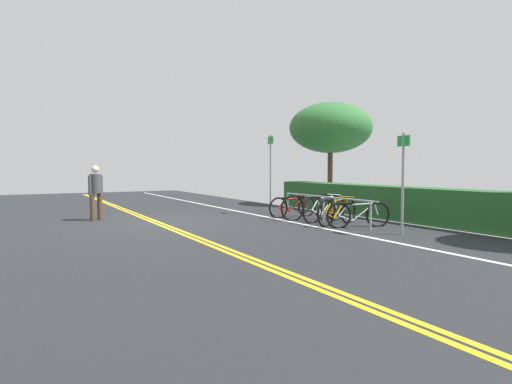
{
  "coord_description": "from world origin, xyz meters",
  "views": [
    {
      "loc": [
        11.63,
        -3.34,
        1.53
      ],
      "look_at": [
        2.66,
        1.7,
        0.94
      ],
      "focal_mm": 29.91,
      "sensor_mm": 36.0,
      "label": 1
    }
  ],
  "objects_px": {
    "bike_rack": "(324,202)",
    "bicycle_1": "(309,207)",
    "bicycle_3": "(337,211)",
    "pedestrian": "(96,189)",
    "bicycle_0": "(293,207)",
    "bicycle_2": "(324,209)",
    "tree_near_left": "(331,128)",
    "sign_post_near": "(271,167)",
    "sign_post_far": "(403,174)",
    "bicycle_4": "(358,215)"
  },
  "relations": [
    {
      "from": "bicycle_3",
      "to": "pedestrian",
      "type": "xyz_separation_m",
      "value": [
        -4.15,
        -5.47,
        0.54
      ]
    },
    {
      "from": "bike_rack",
      "to": "bicycle_3",
      "type": "height_order",
      "value": "bicycle_3"
    },
    {
      "from": "bike_rack",
      "to": "sign_post_far",
      "type": "bearing_deg",
      "value": 2.28
    },
    {
      "from": "tree_near_left",
      "to": "sign_post_near",
      "type": "bearing_deg",
      "value": -64.27
    },
    {
      "from": "bicycle_1",
      "to": "bicycle_3",
      "type": "height_order",
      "value": "bicycle_1"
    },
    {
      "from": "sign_post_near",
      "to": "bicycle_3",
      "type": "bearing_deg",
      "value": 3.76
    },
    {
      "from": "bicycle_0",
      "to": "bicycle_1",
      "type": "relative_size",
      "value": 0.94
    },
    {
      "from": "bicycle_3",
      "to": "sign_post_near",
      "type": "bearing_deg",
      "value": -176.24
    },
    {
      "from": "bicycle_3",
      "to": "pedestrian",
      "type": "relative_size",
      "value": 1.11
    },
    {
      "from": "bike_rack",
      "to": "bicycle_0",
      "type": "height_order",
      "value": "bike_rack"
    },
    {
      "from": "bike_rack",
      "to": "bicycle_2",
      "type": "xyz_separation_m",
      "value": [
        -0.01,
        0.04,
        -0.18
      ]
    },
    {
      "from": "bicycle_1",
      "to": "sign_post_near",
      "type": "distance_m",
      "value": 2.22
    },
    {
      "from": "bike_rack",
      "to": "bicycle_1",
      "type": "xyz_separation_m",
      "value": [
        -0.59,
        -0.07,
        -0.19
      ]
    },
    {
      "from": "bicycle_1",
      "to": "pedestrian",
      "type": "relative_size",
      "value": 1.16
    },
    {
      "from": "bicycle_0",
      "to": "sign_post_near",
      "type": "xyz_separation_m",
      "value": [
        -1.09,
        -0.14,
        1.22
      ]
    },
    {
      "from": "bicycle_0",
      "to": "pedestrian",
      "type": "height_order",
      "value": "pedestrian"
    },
    {
      "from": "bicycle_1",
      "to": "pedestrian",
      "type": "distance_m",
      "value": 6.2
    },
    {
      "from": "bicycle_2",
      "to": "bicycle_3",
      "type": "relative_size",
      "value": 1.0
    },
    {
      "from": "bicycle_1",
      "to": "sign_post_near",
      "type": "xyz_separation_m",
      "value": [
        -1.88,
        -0.18,
        1.17
      ]
    },
    {
      "from": "pedestrian",
      "to": "sign_post_far",
      "type": "xyz_separation_m",
      "value": [
        6.22,
        5.61,
        0.48
      ]
    },
    {
      "from": "bicycle_1",
      "to": "tree_near_left",
      "type": "bearing_deg",
      "value": 134.61
    },
    {
      "from": "bike_rack",
      "to": "bicycle_0",
      "type": "bearing_deg",
      "value": -175.84
    },
    {
      "from": "bicycle_3",
      "to": "bicycle_4",
      "type": "xyz_separation_m",
      "value": [
        0.66,
        0.14,
        -0.03
      ]
    },
    {
      "from": "bicycle_4",
      "to": "tree_near_left",
      "type": "xyz_separation_m",
      "value": [
        -5.73,
        3.73,
        2.82
      ]
    },
    {
      "from": "bike_rack",
      "to": "bicycle_1",
      "type": "relative_size",
      "value": 2.02
    },
    {
      "from": "sign_post_far",
      "to": "pedestrian",
      "type": "bearing_deg",
      "value": -137.93
    },
    {
      "from": "bicycle_4",
      "to": "tree_near_left",
      "type": "height_order",
      "value": "tree_near_left"
    },
    {
      "from": "bicycle_3",
      "to": "tree_near_left",
      "type": "relative_size",
      "value": 0.42
    },
    {
      "from": "bike_rack",
      "to": "sign_post_far",
      "type": "xyz_separation_m",
      "value": [
        2.7,
        0.11,
        0.83
      ]
    },
    {
      "from": "bicycle_1",
      "to": "tree_near_left",
      "type": "height_order",
      "value": "tree_near_left"
    },
    {
      "from": "bicycle_2",
      "to": "tree_near_left",
      "type": "xyz_separation_m",
      "value": [
        -4.43,
        3.79,
        2.78
      ]
    },
    {
      "from": "bicycle_2",
      "to": "bicycle_4",
      "type": "relative_size",
      "value": 1.03
    },
    {
      "from": "bicycle_4",
      "to": "sign_post_far",
      "type": "height_order",
      "value": "sign_post_far"
    },
    {
      "from": "bicycle_0",
      "to": "sign_post_far",
      "type": "distance_m",
      "value": 4.22
    },
    {
      "from": "bicycle_4",
      "to": "sign_post_far",
      "type": "relative_size",
      "value": 0.74
    },
    {
      "from": "bicycle_1",
      "to": "bicycle_2",
      "type": "height_order",
      "value": "bicycle_2"
    },
    {
      "from": "bicycle_2",
      "to": "bicycle_3",
      "type": "xyz_separation_m",
      "value": [
        0.64,
        -0.08,
        -0.01
      ]
    },
    {
      "from": "bicycle_4",
      "to": "sign_post_near",
      "type": "bearing_deg",
      "value": -174.81
    },
    {
      "from": "bicycle_0",
      "to": "tree_near_left",
      "type": "xyz_separation_m",
      "value": [
        -3.06,
        3.93,
        2.83
      ]
    },
    {
      "from": "bicycle_2",
      "to": "sign_post_near",
      "type": "distance_m",
      "value": 2.74
    },
    {
      "from": "bicycle_4",
      "to": "pedestrian",
      "type": "distance_m",
      "value": 7.41
    },
    {
      "from": "bicycle_0",
      "to": "sign_post_near",
      "type": "relative_size",
      "value": 0.66
    },
    {
      "from": "bicycle_4",
      "to": "pedestrian",
      "type": "bearing_deg",
      "value": -130.66
    },
    {
      "from": "bicycle_4",
      "to": "sign_post_far",
      "type": "xyz_separation_m",
      "value": [
        1.41,
        0.01,
        1.06
      ]
    },
    {
      "from": "sign_post_far",
      "to": "tree_near_left",
      "type": "xyz_separation_m",
      "value": [
        -7.14,
        3.73,
        1.76
      ]
    },
    {
      "from": "bicycle_2",
      "to": "bicycle_1",
      "type": "bearing_deg",
      "value": -169.74
    },
    {
      "from": "bicycle_1",
      "to": "bike_rack",
      "type": "bearing_deg",
      "value": 6.38
    },
    {
      "from": "tree_near_left",
      "to": "bike_rack",
      "type": "bearing_deg",
      "value": -40.83
    },
    {
      "from": "sign_post_far",
      "to": "bicycle_3",
      "type": "bearing_deg",
      "value": -175.96
    },
    {
      "from": "sign_post_near",
      "to": "sign_post_far",
      "type": "xyz_separation_m",
      "value": [
        5.17,
        0.35,
        -0.16
      ]
    }
  ]
}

